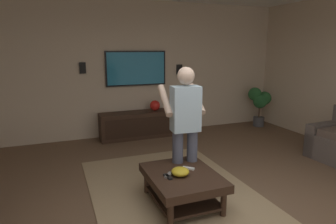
% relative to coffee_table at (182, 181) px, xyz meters
% --- Properties ---
extents(ground_plane, '(8.82, 8.82, 0.00)m').
position_rel_coffee_table_xyz_m(ground_plane, '(-0.53, -0.27, -0.30)').
color(ground_plane, brown).
extents(wall_back_tv, '(0.10, 7.02, 2.84)m').
position_rel_coffee_table_xyz_m(wall_back_tv, '(3.20, -0.27, 1.12)').
color(wall_back_tv, '#C6B299').
rests_on(wall_back_tv, ground).
extents(area_rug, '(3.15, 2.06, 0.01)m').
position_rel_coffee_table_xyz_m(area_rug, '(0.20, -0.00, -0.29)').
color(area_rug, '#9E8460').
rests_on(area_rug, ground).
extents(coffee_table, '(1.00, 0.80, 0.40)m').
position_rel_coffee_table_xyz_m(coffee_table, '(0.00, 0.00, 0.00)').
color(coffee_table, '#332116').
rests_on(coffee_table, ground).
extents(media_console, '(0.45, 1.70, 0.55)m').
position_rel_coffee_table_xyz_m(media_console, '(2.86, -0.30, -0.02)').
color(media_console, '#332116').
rests_on(media_console, ground).
extents(tv, '(0.05, 1.30, 0.73)m').
position_rel_coffee_table_xyz_m(tv, '(3.10, -0.30, 1.15)').
color(tv, black).
extents(person_standing, '(0.56, 0.57, 1.64)m').
position_rel_coffee_table_xyz_m(person_standing, '(0.35, -0.18, 0.64)').
color(person_standing, '#4C5166').
rests_on(person_standing, ground).
extents(potted_plant_tall, '(0.45, 0.50, 0.94)m').
position_rel_coffee_table_xyz_m(potted_plant_tall, '(2.67, -3.20, 0.32)').
color(potted_plant_tall, '#4C4C51').
rests_on(potted_plant_tall, ground).
extents(bowl, '(0.21, 0.21, 0.10)m').
position_rel_coffee_table_xyz_m(bowl, '(-0.05, 0.05, 0.15)').
color(bowl, gold).
rests_on(bowl, coffee_table).
extents(remote_white, '(0.14, 0.14, 0.02)m').
position_rel_coffee_table_xyz_m(remote_white, '(0.09, -0.12, 0.12)').
color(remote_white, white).
rests_on(remote_white, coffee_table).
extents(remote_black, '(0.15, 0.06, 0.02)m').
position_rel_coffee_table_xyz_m(remote_black, '(-0.05, 0.21, 0.12)').
color(remote_black, black).
rests_on(remote_black, coffee_table).
extents(remote_grey, '(0.14, 0.14, 0.02)m').
position_rel_coffee_table_xyz_m(remote_grey, '(-0.01, 0.18, 0.12)').
color(remote_grey, slate).
rests_on(remote_grey, coffee_table).
extents(vase_round, '(0.22, 0.22, 0.22)m').
position_rel_coffee_table_xyz_m(vase_round, '(2.88, -0.63, 0.36)').
color(vase_round, red).
rests_on(vase_round, media_console).
extents(wall_speaker_left, '(0.06, 0.12, 0.22)m').
position_rel_coffee_table_xyz_m(wall_speaker_left, '(3.12, -1.30, 1.10)').
color(wall_speaker_left, black).
extents(wall_speaker_right, '(0.06, 0.12, 0.22)m').
position_rel_coffee_table_xyz_m(wall_speaker_right, '(3.12, 0.80, 1.18)').
color(wall_speaker_right, black).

